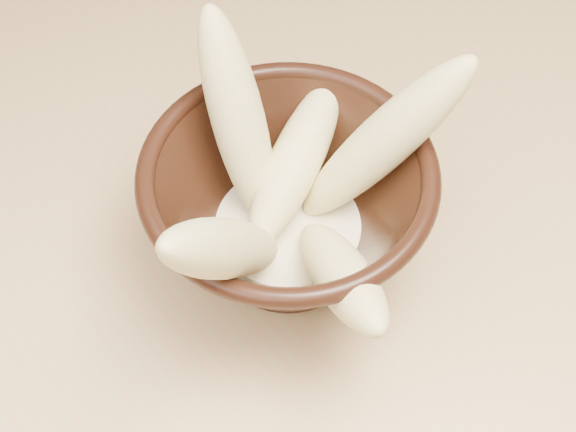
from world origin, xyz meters
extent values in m
plane|color=#B47C54|center=(0.00, 0.00, 0.00)|extent=(4.00, 4.00, 0.00)
cube|color=tan|center=(0.00, 0.00, 0.73)|extent=(1.20, 0.80, 0.04)
cylinder|color=black|center=(-0.22, -0.06, 0.76)|extent=(0.08, 0.08, 0.01)
cylinder|color=black|center=(-0.22, -0.06, 0.77)|extent=(0.08, 0.08, 0.01)
torus|color=black|center=(-0.22, -0.06, 0.84)|extent=(0.19, 0.19, 0.01)
cylinder|color=#F0E3C1|center=(-0.22, -0.06, 0.78)|extent=(0.10, 0.10, 0.01)
ellipsoid|color=#CBB878|center=(-0.22, -0.01, 0.85)|extent=(0.06, 0.11, 0.14)
ellipsoid|color=#CBB878|center=(-0.28, -0.09, 0.86)|extent=(0.13, 0.09, 0.16)
ellipsoid|color=#CBB878|center=(-0.16, -0.08, 0.85)|extent=(0.13, 0.09, 0.15)
ellipsoid|color=#CBB878|center=(-0.19, -0.04, 0.82)|extent=(0.14, 0.10, 0.06)
ellipsoid|color=#CBB878|center=(-0.23, -0.13, 0.82)|extent=(0.08, 0.13, 0.09)
camera|label=1|loc=(-0.40, -0.30, 1.23)|focal=50.00mm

